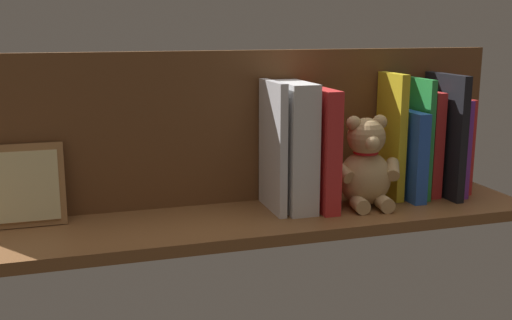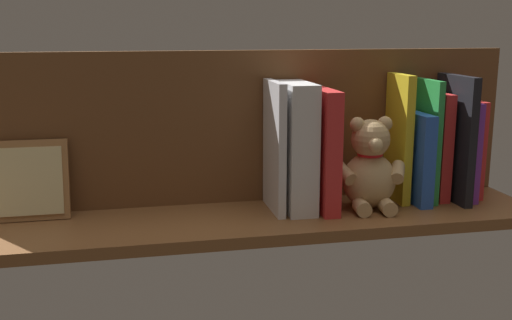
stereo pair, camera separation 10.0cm
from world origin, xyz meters
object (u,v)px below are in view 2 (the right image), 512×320
(dictionary_thick_white, at_px, (296,147))
(book_0, at_px, (471,148))
(picture_frame_leaning, at_px, (31,180))
(teddy_bear, at_px, (370,169))

(dictionary_thick_white, bearing_deg, book_0, -176.81)
(book_0, height_order, picture_frame_leaning, book_0)
(dictionary_thick_white, bearing_deg, teddy_bear, 170.43)
(book_0, bearing_deg, picture_frame_leaning, -1.45)
(book_0, xyz_separation_m, picture_frame_leaning, (0.89, -0.02, -0.03))
(dictionary_thick_white, bearing_deg, picture_frame_leaning, -5.05)
(teddy_bear, relative_size, picture_frame_leaning, 1.22)
(dictionary_thick_white, relative_size, picture_frame_leaning, 1.67)
(teddy_bear, height_order, dictionary_thick_white, dictionary_thick_white)
(book_0, height_order, teddy_bear, book_0)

